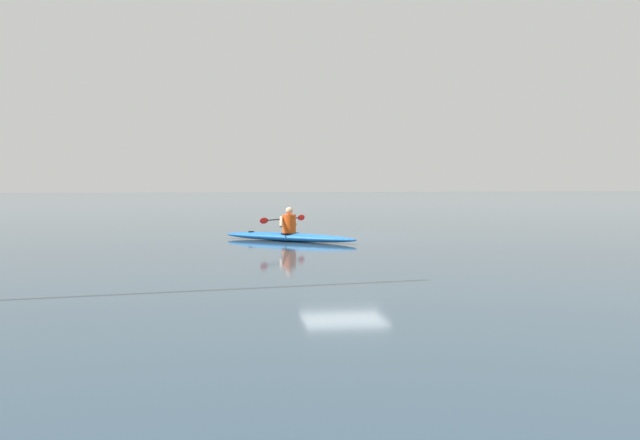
% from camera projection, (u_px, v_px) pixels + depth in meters
% --- Properties ---
extents(ground_plane, '(160.00, 160.00, 0.00)m').
position_uv_depth(ground_plane, '(344.00, 238.00, 22.09)').
color(ground_plane, '#283D4C').
extents(kayak, '(3.78, 3.24, 0.24)m').
position_uv_depth(kayak, '(289.00, 237.00, 20.91)').
color(kayak, '#1959A5').
rests_on(kayak, ground).
extents(kayaker, '(1.51, 1.83, 0.74)m').
position_uv_depth(kayaker, '(289.00, 222.00, 20.89)').
color(kayaker, '#E04C14').
rests_on(kayaker, kayak).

